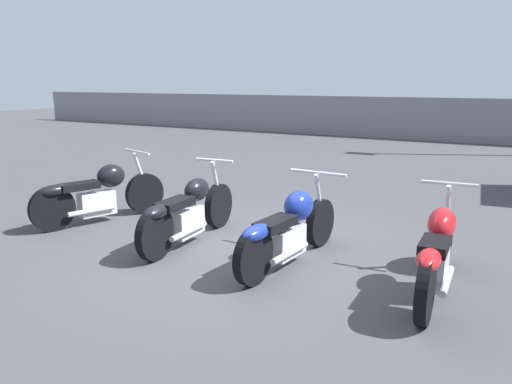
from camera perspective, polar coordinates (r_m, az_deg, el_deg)
ground_plane at (r=6.16m, az=-1.76°, el=-6.56°), size 60.00×60.00×0.00m
fence_back at (r=18.21m, az=20.74°, el=7.71°), size 40.00×0.04×1.48m
motorcycle_slot_0 at (r=7.58m, az=-17.58°, el=-0.18°), size 0.88×2.00×0.99m
motorcycle_slot_1 at (r=6.33m, az=-7.82°, el=-2.26°), size 0.57×2.10×0.99m
motorcycle_slot_2 at (r=5.56m, az=3.79°, el=-4.21°), size 0.74×2.08×0.96m
motorcycle_slot_3 at (r=5.10m, az=20.02°, el=-6.47°), size 0.57×2.08×0.98m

